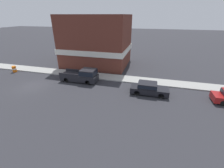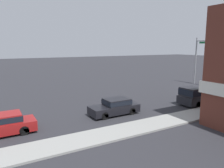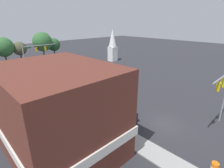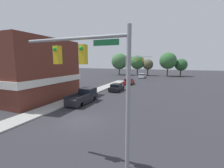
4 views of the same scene
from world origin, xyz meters
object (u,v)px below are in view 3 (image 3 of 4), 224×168
object	(u,v)px
car_distant	(32,66)
car_second_ahead	(59,79)
pickup_truck_parked	(115,110)
car_lead	(84,91)
construction_barrel	(214,168)

from	to	relation	value
car_distant	car_second_ahead	bearing A→B (deg)	-91.50
car_second_ahead	pickup_truck_parked	size ratio (longest dim) A/B	0.88
car_lead	construction_barrel	distance (m)	22.40
car_distant	construction_barrel	world-z (taller)	car_distant
car_second_ahead	pickup_truck_parked	bearing A→B (deg)	-94.00
construction_barrel	car_distant	bearing A→B (deg)	87.20
car_second_ahead	construction_barrel	world-z (taller)	car_second_ahead
car_lead	car_distant	bearing A→B (deg)	89.25
car_distant	construction_barrel	xyz separation A→B (m)	(-2.31, -47.27, -0.29)
pickup_truck_parked	construction_barrel	bearing A→B (deg)	-92.64
car_distant	construction_barrel	bearing A→B (deg)	-92.80
car_distant	construction_barrel	size ratio (longest dim) A/B	4.11
car_lead	car_second_ahead	distance (m)	9.21
car_lead	pickup_truck_parked	distance (m)	9.50
construction_barrel	car_second_ahead	bearing A→B (deg)	86.56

